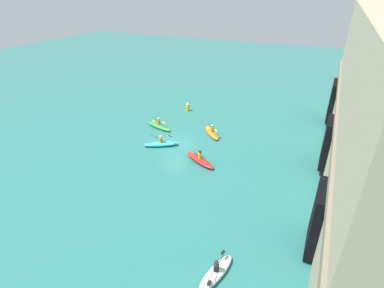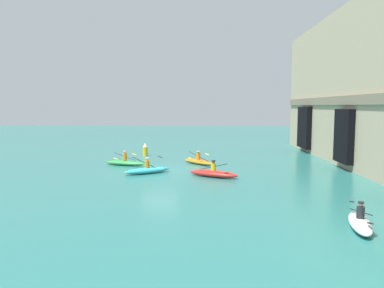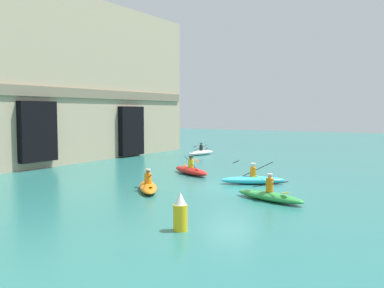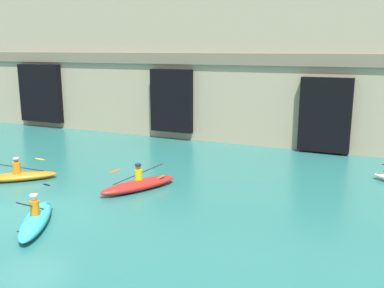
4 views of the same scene
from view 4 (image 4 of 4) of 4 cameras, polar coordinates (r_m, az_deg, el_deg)
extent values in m
plane|color=#28706B|center=(16.40, -21.17, -8.56)|extent=(120.00, 120.00, 0.00)
cube|color=tan|center=(30.55, -0.15, 13.42)|extent=(34.90, 7.30, 12.20)
cube|color=#7C6E59|center=(27.22, -3.41, 11.31)|extent=(34.21, 0.24, 0.68)
cube|color=black|center=(33.30, -19.43, 6.41)|extent=(3.59, 0.70, 4.15)
cube|color=black|center=(27.13, -2.65, 5.80)|extent=(2.77, 0.70, 3.92)
cube|color=black|center=(24.49, 17.34, 3.74)|extent=(2.74, 0.70, 4.05)
ellipsoid|color=#33B2C6|center=(15.06, -20.12, -9.54)|extent=(2.39, 3.26, 0.41)
cylinder|color=orange|center=(14.91, -20.25, -7.96)|extent=(0.30, 0.30, 0.47)
sphere|color=beige|center=(14.80, -20.35, -6.74)|extent=(0.20, 0.20, 0.20)
cylinder|color=silver|center=(14.77, -20.38, -6.44)|extent=(0.25, 0.25, 0.06)
cylinder|color=black|center=(14.90, -20.26, -7.88)|extent=(0.58, 1.96, 1.06)
ellipsoid|color=black|center=(15.50, -18.81, -5.17)|extent=(0.28, 0.45, 0.25)
ellipsoid|color=black|center=(14.35, -21.85, -10.80)|extent=(0.28, 0.45, 0.25)
ellipsoid|color=red|center=(17.72, -7.13, -5.45)|extent=(2.33, 3.44, 0.44)
cylinder|color=gold|center=(17.59, -7.17, -4.07)|extent=(0.32, 0.32, 0.45)
sphere|color=brown|center=(17.50, -7.20, -3.02)|extent=(0.21, 0.21, 0.21)
cylinder|color=#232328|center=(17.47, -7.21, -2.76)|extent=(0.26, 0.26, 0.06)
cylinder|color=black|center=(17.58, -7.17, -3.99)|extent=(1.38, 1.75, 0.63)
ellipsoid|color=#D84C19|center=(18.01, -4.24, -4.41)|extent=(0.41, 0.46, 0.16)
ellipsoid|color=#D84C19|center=(17.20, -10.24, -3.55)|extent=(0.41, 0.46, 0.16)
ellipsoid|color=orange|center=(20.34, -22.24, -4.05)|extent=(3.01, 2.74, 0.36)
cylinder|color=orange|center=(20.23, -22.33, -2.92)|extent=(0.34, 0.34, 0.48)
sphere|color=brown|center=(20.14, -22.41, -2.00)|extent=(0.19, 0.19, 0.19)
cylinder|color=silver|center=(20.13, -22.43, -1.78)|extent=(0.24, 0.24, 0.06)
cylinder|color=black|center=(20.22, -22.34, -2.85)|extent=(1.58, 1.59, 0.62)
ellipsoid|color=yellow|center=(20.15, -19.62, -1.91)|extent=(0.44, 0.44, 0.16)
camera|label=1|loc=(26.94, 54.74, 24.76)|focal=28.00mm
camera|label=2|loc=(20.61, 72.26, 0.94)|focal=35.00mm
camera|label=3|loc=(30.37, -63.91, 1.92)|focal=40.00mm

